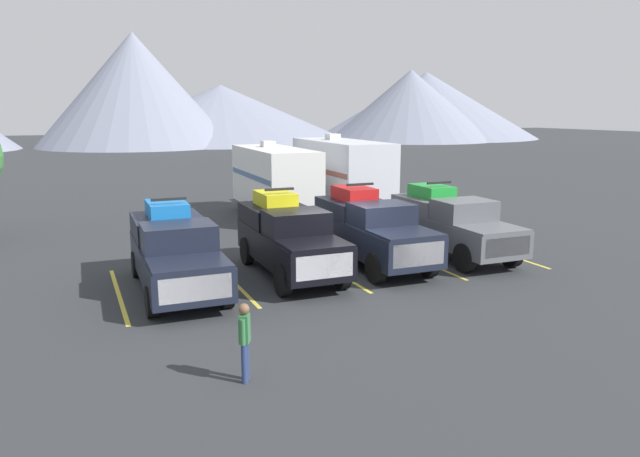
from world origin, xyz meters
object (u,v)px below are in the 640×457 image
(pickup_truck_c, at_px, (371,228))
(person_a, at_px, (245,337))
(camper_trailer_a, at_px, (275,178))
(pickup_truck_d, at_px, (451,222))
(pickup_truck_a, at_px, (175,250))
(pickup_truck_b, at_px, (288,236))
(camper_trailer_b, at_px, (341,172))

(pickup_truck_c, relative_size, person_a, 3.69)
(camper_trailer_a, relative_size, person_a, 5.25)
(pickup_truck_d, relative_size, camper_trailer_a, 0.70)
(pickup_truck_a, height_order, camper_trailer_a, camper_trailer_a)
(camper_trailer_a, bearing_deg, pickup_truck_a, -123.09)
(pickup_truck_b, xyz_separation_m, camper_trailer_a, (2.89, 9.71, 0.71))
(pickup_truck_a, relative_size, pickup_truck_b, 1.04)
(pickup_truck_d, height_order, person_a, pickup_truck_d)
(pickup_truck_d, bearing_deg, camper_trailer_b, 88.94)
(camper_trailer_a, height_order, person_a, camper_trailer_a)
(pickup_truck_a, distance_m, pickup_truck_b, 3.57)
(pickup_truck_b, bearing_deg, pickup_truck_c, 1.92)
(pickup_truck_c, distance_m, pickup_truck_d, 3.23)
(camper_trailer_a, distance_m, person_a, 17.77)
(pickup_truck_a, distance_m, pickup_truck_d, 9.80)
(camper_trailer_a, bearing_deg, pickup_truck_b, -106.59)
(pickup_truck_a, height_order, pickup_truck_c, pickup_truck_c)
(pickup_truck_b, relative_size, camper_trailer_a, 0.69)
(pickup_truck_a, relative_size, camper_trailer_a, 0.71)
(pickup_truck_c, xyz_separation_m, person_a, (-6.42, -6.97, -0.32))
(camper_trailer_b, bearing_deg, person_a, -120.74)
(pickup_truck_d, relative_size, person_a, 3.68)
(pickup_truck_a, xyz_separation_m, pickup_truck_c, (6.58, 0.30, 0.07))
(pickup_truck_c, distance_m, camper_trailer_b, 10.17)
(pickup_truck_b, height_order, person_a, pickup_truck_b)
(pickup_truck_c, height_order, camper_trailer_a, camper_trailer_a)
(camper_trailer_a, bearing_deg, pickup_truck_d, -70.87)
(camper_trailer_b, xyz_separation_m, person_a, (-9.82, -16.52, -1.17))
(camper_trailer_b, bearing_deg, pickup_truck_d, -91.06)
(pickup_truck_d, distance_m, camper_trailer_b, 9.62)
(pickup_truck_a, relative_size, pickup_truck_c, 1.02)
(pickup_truck_d, bearing_deg, camper_trailer_a, 109.13)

